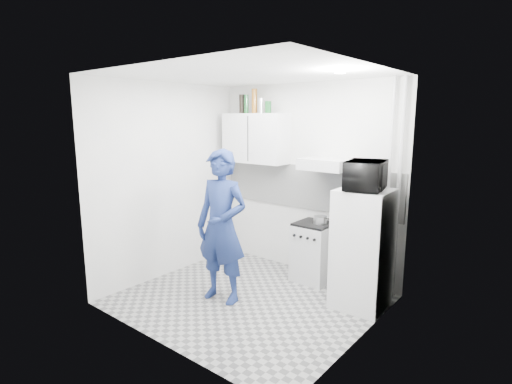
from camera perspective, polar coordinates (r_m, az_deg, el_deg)
The scene contains 22 objects.
floor at distance 4.94m, azimuth -1.12°, elevation -15.09°, with size 2.80×2.80×0.00m, color gray.
ceiling at distance 4.48m, azimuth -1.25°, elevation 16.49°, with size 2.80×2.80×0.00m, color white.
wall_back at distance 5.53m, azimuth 7.18°, elevation 1.76°, with size 2.80×2.80×0.00m, color silver.
wall_left at distance 5.52m, azimuth -12.37°, elevation 1.59°, with size 2.60×2.60×0.00m, color silver.
wall_right at distance 3.80m, azimuth 15.20°, elevation -2.53°, with size 2.60×2.60×0.00m, color silver.
person at distance 4.66m, azimuth -4.92°, elevation -4.92°, with size 0.65×0.43×1.79m, color navy.
stove at distance 5.40m, azimuth 8.23°, elevation -8.57°, with size 0.47×0.47×0.76m, color #B8B8B8.
fridge at distance 4.70m, azimuth 14.93°, elevation -7.87°, with size 0.56×0.56×1.36m, color silver.
stove_top at distance 5.28m, azimuth 8.34°, elevation -4.52°, with size 0.46×0.46×0.03m, color black.
saucepan at distance 5.24m, azimuth 9.17°, elevation -3.94°, with size 0.18×0.18×0.10m, color silver.
microwave at distance 4.51m, azimuth 15.43°, elevation 2.32°, with size 0.39×0.57×0.32m, color black.
bottle_b at distance 5.93m, azimuth -2.07°, elevation 12.45°, with size 0.07×0.07×0.27m, color black.
bottle_c at distance 5.88m, azimuth -1.40°, elevation 12.44°, with size 0.06×0.06×0.26m, color #144C1E.
bottle_d at distance 5.78m, azimuth -0.23°, elevation 12.85°, with size 0.08×0.08×0.34m, color brown.
canister_a at distance 5.71m, azimuth 0.69°, elevation 12.23°, with size 0.08×0.08×0.21m, color silver.
canister_b at distance 5.63m, azimuth 1.75°, elevation 12.02°, with size 0.09×0.09×0.16m, color #144C1E.
upper_cabinet at distance 5.77m, azimuth -0.02°, elevation 7.70°, with size 1.00×0.35×0.70m, color silver.
range_hood at distance 5.06m, azimuth 10.10°, elevation 3.95°, with size 0.60×0.50×0.14m, color #B8B8B8.
backsplash at distance 5.54m, azimuth 7.07°, elevation 0.72°, with size 2.74×0.03×0.60m, color white.
pipe_a at distance 4.91m, azimuth 19.67°, elevation 0.11°, with size 0.05×0.05×2.60m, color #B8B8B8.
pipe_b at distance 4.95m, azimuth 18.37°, elevation 0.27°, with size 0.04×0.04×2.60m, color #B8B8B8.
ceiling_spot_fixture at distance 4.09m, azimuth 11.94°, elevation 16.42°, with size 0.10×0.10×0.02m, color white.
Camera 1 is at (2.87, -3.41, 2.14)m, focal length 28.00 mm.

